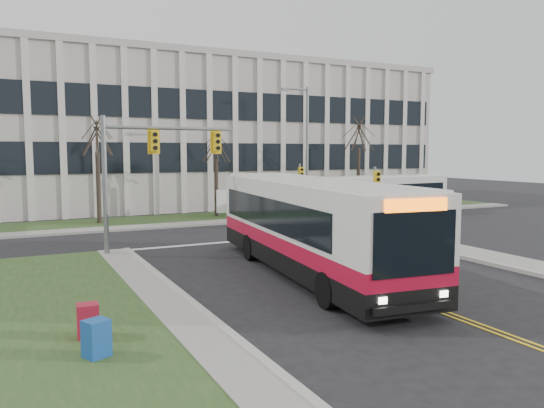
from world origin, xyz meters
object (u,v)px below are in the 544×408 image
(directory_sign, at_px, (227,201))
(bus_main, at_px, (310,228))
(bus_cross, at_px, (383,196))
(streetlight, at_px, (305,144))
(newspaper_box_red, at_px, (88,323))
(newspaper_box_blue, at_px, (96,341))

(directory_sign, distance_m, bus_main, 17.73)
(bus_main, height_order, bus_cross, bus_main)
(streetlight, relative_size, newspaper_box_red, 9.68)
(bus_cross, bearing_deg, directory_sign, -111.65)
(directory_sign, bearing_deg, bus_cross, -17.82)
(streetlight, relative_size, directory_sign, 4.60)
(bus_cross, height_order, newspaper_box_red, bus_cross)
(newspaper_box_red, bearing_deg, directory_sign, 63.48)
(bus_main, relative_size, newspaper_box_blue, 13.92)
(directory_sign, distance_m, bus_cross, 11.44)
(bus_main, height_order, newspaper_box_blue, bus_main)
(streetlight, bearing_deg, newspaper_box_blue, -129.58)
(directory_sign, bearing_deg, newspaper_box_blue, -118.07)
(bus_main, xyz_separation_m, bus_cross, (14.42, 13.86, -0.34))
(streetlight, xyz_separation_m, directory_sign, (-5.53, 1.30, -4.02))
(streetlight, bearing_deg, newspaper_box_red, -131.47)
(bus_cross, xyz_separation_m, newspaper_box_blue, (-22.89, -19.01, -0.94))
(streetlight, height_order, directory_sign, streetlight)
(bus_main, bearing_deg, directory_sign, 84.95)
(directory_sign, height_order, newspaper_box_red, directory_sign)
(streetlight, distance_m, newspaper_box_blue, 27.92)
(bus_main, relative_size, newspaper_box_red, 13.92)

